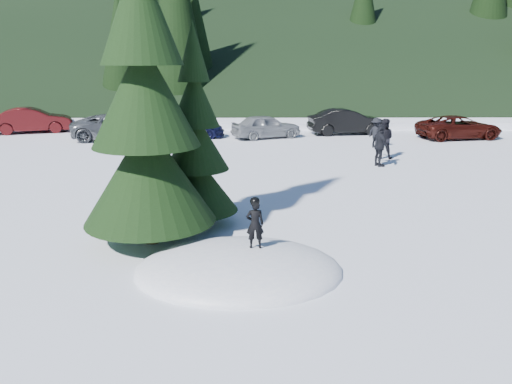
{
  "coord_description": "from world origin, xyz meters",
  "views": [
    {
      "loc": [
        0.28,
        -9.92,
        4.41
      ],
      "look_at": [
        0.39,
        2.48,
        1.1
      ],
      "focal_mm": 35.0,
      "sensor_mm": 36.0,
      "label": 1
    }
  ],
  "objects_px": {
    "adult_0": "(384,139)",
    "car_4": "(266,126)",
    "car_6": "(459,127)",
    "car_1": "(32,120)",
    "adult_2": "(376,133)",
    "car_2": "(119,126)",
    "child_skier": "(255,224)",
    "adult_1": "(380,146)",
    "car_5": "(347,122)",
    "spruce_tall": "(145,108)",
    "spruce_short": "(196,149)",
    "car_3": "(187,127)"
  },
  "relations": [
    {
      "from": "adult_2",
      "to": "car_6",
      "type": "relative_size",
      "value": 0.32
    },
    {
      "from": "adult_1",
      "to": "adult_0",
      "type": "bearing_deg",
      "value": -39.25
    },
    {
      "from": "car_2",
      "to": "car_5",
      "type": "relative_size",
      "value": 1.13
    },
    {
      "from": "adult_0",
      "to": "adult_2",
      "type": "relative_size",
      "value": 1.19
    },
    {
      "from": "spruce_short",
      "to": "car_2",
      "type": "relative_size",
      "value": 1.03
    },
    {
      "from": "car_4",
      "to": "car_5",
      "type": "distance_m",
      "value": 5.14
    },
    {
      "from": "spruce_tall",
      "to": "spruce_short",
      "type": "relative_size",
      "value": 1.6
    },
    {
      "from": "spruce_short",
      "to": "adult_1",
      "type": "xyz_separation_m",
      "value": [
        6.89,
        7.61,
        -1.21
      ]
    },
    {
      "from": "adult_2",
      "to": "car_5",
      "type": "height_order",
      "value": "adult_2"
    },
    {
      "from": "car_3",
      "to": "car_6",
      "type": "height_order",
      "value": "car_6"
    },
    {
      "from": "car_4",
      "to": "car_5",
      "type": "xyz_separation_m",
      "value": [
        4.92,
        1.48,
        0.08
      ]
    },
    {
      "from": "child_skier",
      "to": "car_5",
      "type": "xyz_separation_m",
      "value": [
        5.7,
        20.03,
        -0.25
      ]
    },
    {
      "from": "spruce_tall",
      "to": "car_5",
      "type": "distance_m",
      "value": 20.32
    },
    {
      "from": "car_3",
      "to": "car_4",
      "type": "bearing_deg",
      "value": -95.77
    },
    {
      "from": "car_4",
      "to": "adult_1",
      "type": "bearing_deg",
      "value": -172.24
    },
    {
      "from": "child_skier",
      "to": "car_6",
      "type": "relative_size",
      "value": 0.22
    },
    {
      "from": "adult_0",
      "to": "car_5",
      "type": "distance_m",
      "value": 7.64
    },
    {
      "from": "spruce_tall",
      "to": "car_5",
      "type": "xyz_separation_m",
      "value": [
        8.25,
        18.39,
        -2.56
      ]
    },
    {
      "from": "spruce_tall",
      "to": "spruce_short",
      "type": "bearing_deg",
      "value": 54.46
    },
    {
      "from": "spruce_short",
      "to": "car_2",
      "type": "xyz_separation_m",
      "value": [
        -6.07,
        15.21,
        -1.38
      ]
    },
    {
      "from": "child_skier",
      "to": "adult_0",
      "type": "height_order",
      "value": "adult_0"
    },
    {
      "from": "spruce_tall",
      "to": "car_5",
      "type": "bearing_deg",
      "value": 65.85
    },
    {
      "from": "car_2",
      "to": "adult_2",
      "type": "bearing_deg",
      "value": -115.16
    },
    {
      "from": "adult_1",
      "to": "car_6",
      "type": "height_order",
      "value": "adult_1"
    },
    {
      "from": "spruce_short",
      "to": "adult_1",
      "type": "bearing_deg",
      "value": 47.83
    },
    {
      "from": "car_6",
      "to": "car_1",
      "type": "bearing_deg",
      "value": 74.31
    },
    {
      "from": "spruce_short",
      "to": "adult_0",
      "type": "xyz_separation_m",
      "value": [
        7.51,
        9.36,
        -1.19
      ]
    },
    {
      "from": "spruce_short",
      "to": "car_3",
      "type": "relative_size",
      "value": 1.24
    },
    {
      "from": "car_3",
      "to": "adult_1",
      "type": "bearing_deg",
      "value": -134.0
    },
    {
      "from": "adult_1",
      "to": "car_5",
      "type": "relative_size",
      "value": 0.39
    },
    {
      "from": "car_1",
      "to": "car_4",
      "type": "relative_size",
      "value": 1.17
    },
    {
      "from": "child_skier",
      "to": "car_3",
      "type": "xyz_separation_m",
      "value": [
        -3.81,
        18.83,
        -0.38
      ]
    },
    {
      "from": "car_3",
      "to": "adult_2",
      "type": "bearing_deg",
      "value": -111.65
    },
    {
      "from": "spruce_tall",
      "to": "car_3",
      "type": "bearing_deg",
      "value": 94.21
    },
    {
      "from": "adult_2",
      "to": "car_2",
      "type": "xyz_separation_m",
      "value": [
        -13.93,
        3.0,
        -0.04
      ]
    },
    {
      "from": "adult_2",
      "to": "car_4",
      "type": "relative_size",
      "value": 0.38
    },
    {
      "from": "spruce_short",
      "to": "car_2",
      "type": "height_order",
      "value": "spruce_short"
    },
    {
      "from": "adult_0",
      "to": "car_2",
      "type": "distance_m",
      "value": 14.79
    },
    {
      "from": "car_6",
      "to": "child_skier",
      "type": "bearing_deg",
      "value": 137.42
    },
    {
      "from": "adult_0",
      "to": "car_2",
      "type": "xyz_separation_m",
      "value": [
        -13.58,
        5.85,
        -0.19
      ]
    },
    {
      "from": "car_2",
      "to": "child_skier",
      "type": "bearing_deg",
      "value": -170.35
    },
    {
      "from": "spruce_tall",
      "to": "car_6",
      "type": "relative_size",
      "value": 1.82
    },
    {
      "from": "car_4",
      "to": "adult_2",
      "type": "bearing_deg",
      "value": -142.99
    },
    {
      "from": "car_6",
      "to": "spruce_tall",
      "type": "bearing_deg",
      "value": 129.48
    },
    {
      "from": "spruce_short",
      "to": "adult_2",
      "type": "xyz_separation_m",
      "value": [
        7.86,
        12.22,
        -1.34
      ]
    },
    {
      "from": "spruce_short",
      "to": "adult_2",
      "type": "bearing_deg",
      "value": 57.23
    },
    {
      "from": "adult_0",
      "to": "car_4",
      "type": "relative_size",
      "value": 0.46
    },
    {
      "from": "child_skier",
      "to": "car_3",
      "type": "bearing_deg",
      "value": -81.73
    },
    {
      "from": "adult_1",
      "to": "car_5",
      "type": "bearing_deg",
      "value": -22.05
    },
    {
      "from": "adult_2",
      "to": "car_4",
      "type": "xyz_separation_m",
      "value": [
        -5.54,
        3.29,
        -0.09
      ]
    }
  ]
}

